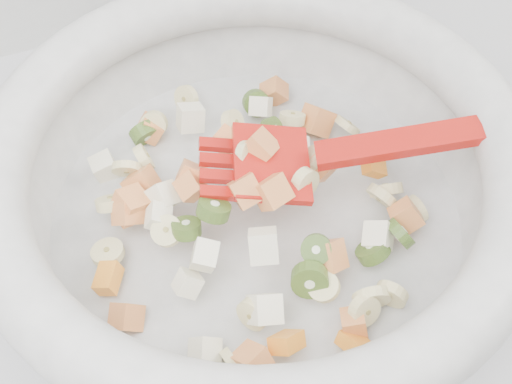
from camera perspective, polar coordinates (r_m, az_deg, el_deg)
name	(u,v)px	position (r m, az deg, el deg)	size (l,w,h in m)	color
mixing_bowl	(256,180)	(0.54, 0.03, 0.95)	(0.47, 0.42, 0.12)	silver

